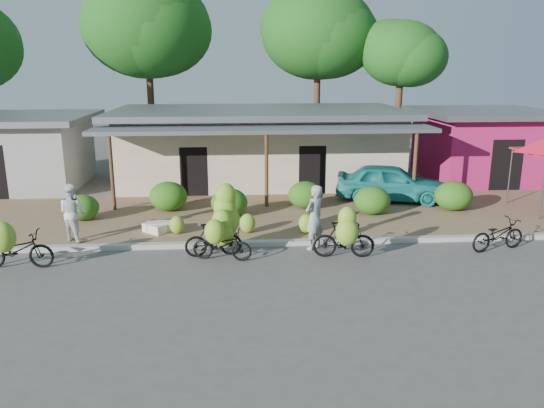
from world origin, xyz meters
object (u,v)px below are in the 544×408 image
at_px(bike_center, 224,228).
at_px(bike_right, 345,236).
at_px(tree_center_right, 314,31).
at_px(bike_far_left, 14,248).
at_px(tree_near_right, 397,52).
at_px(tree_far_center, 143,25).
at_px(bike_left, 214,238).
at_px(sack_near, 160,226).
at_px(sack_far, 155,228).
at_px(teal_van, 391,182).
at_px(bystander, 73,212).
at_px(bike_far_right, 498,235).
at_px(vendor, 314,217).

relative_size(bike_center, bike_right, 1.17).
xyz_separation_m(tree_center_right, bike_far_left, (-10.34, -16.02, -6.41)).
relative_size(tree_near_right, bike_right, 4.27).
relative_size(tree_far_center, bike_center, 4.74).
bearing_deg(tree_near_right, bike_left, -124.01).
xyz_separation_m(tree_far_center, bike_far_left, (-1.34, -15.52, -6.67)).
xyz_separation_m(sack_near, sack_far, (-0.16, -0.14, -0.01)).
bearing_deg(tree_near_right, bike_center, -123.34).
bearing_deg(tree_far_center, bike_far_left, -94.93).
relative_size(sack_far, teal_van, 0.18).
xyz_separation_m(bike_right, sack_near, (-5.38, 2.68, -0.42)).
bearing_deg(bike_center, bystander, 85.52).
distance_m(bike_far_right, sack_near, 10.26).
bearing_deg(bike_left, tree_near_right, -39.93).
height_order(tree_near_right, bike_far_left, tree_near_right).
bearing_deg(tree_center_right, teal_van, -81.02).
bearing_deg(sack_near, bike_far_left, -141.55).
height_order(tree_far_center, teal_van, tree_far_center).
bearing_deg(bike_center, bike_far_right, -77.80).
xyz_separation_m(bike_left, bike_far_right, (8.24, -0.01, -0.11)).
xyz_separation_m(bike_left, bike_center, (0.29, 0.10, 0.26)).
xyz_separation_m(bike_left, vendor, (2.92, 0.54, 0.38)).
relative_size(tree_near_right, bike_far_right, 3.99).
relative_size(tree_far_center, bike_far_left, 4.99).
height_order(bike_left, bystander, bystander).
bearing_deg(tree_center_right, bike_center, -107.40).
xyz_separation_m(vendor, bystander, (-7.14, 0.98, 0.04)).
distance_m(tree_far_center, bike_center, 16.79).
bearing_deg(bike_center, bike_far_left, 109.02).
bearing_deg(sack_near, tree_center_right, 62.55).
xyz_separation_m(tree_far_center, teal_van, (10.57, -9.46, -6.44)).
distance_m(bike_center, bike_right, 3.37).
bearing_deg(tree_near_right, tree_center_right, 153.43).
relative_size(tree_far_center, teal_van, 2.33).
height_order(bike_right, sack_far, bike_right).
relative_size(tree_far_center, bike_far_right, 5.18).
relative_size(bike_left, bystander, 0.94).
xyz_separation_m(tree_far_center, sack_far, (1.93, -12.93, -7.02)).
distance_m(bike_center, bike_far_right, 7.95).
height_order(bystander, teal_van, bystander).
bearing_deg(sack_near, vendor, -20.00).
bearing_deg(sack_far, tree_near_right, 45.93).
xyz_separation_m(sack_far, bystander, (-2.29, -0.58, 0.74)).
distance_m(tree_near_right, bystander, 18.63).
bearing_deg(bike_left, vendor, -85.39).
bearing_deg(tree_center_right, bike_far_right, -78.71).
relative_size(tree_near_right, bike_center, 3.65).
bearing_deg(sack_far, bike_left, -47.42).
height_order(bike_far_left, bike_right, bike_right).
relative_size(tree_near_right, bike_far_left, 3.84).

